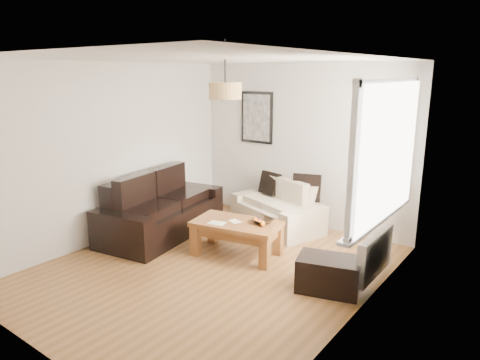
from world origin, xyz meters
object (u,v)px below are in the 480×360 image
Objects in this scene: coffee_table at (237,238)px; ottoman at (329,274)px; sofa_leather at (162,206)px; loveseat_cream at (277,206)px.

ottoman is (1.45, -0.18, -0.04)m from coffee_table.
sofa_leather is at bearing -178.50° from coffee_table.
coffee_table is at bearing -64.76° from loveseat_cream.
coffee_table is at bearing -97.83° from sofa_leather.
loveseat_cream is 1.26m from coffee_table.
ottoman is at bearing -22.84° from loveseat_cream.
sofa_leather reaches higher than loveseat_cream.
coffee_table reaches higher than ottoman.
ottoman is (2.88, -0.14, -0.25)m from sofa_leather.
loveseat_cream is at bearing 138.17° from ottoman.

